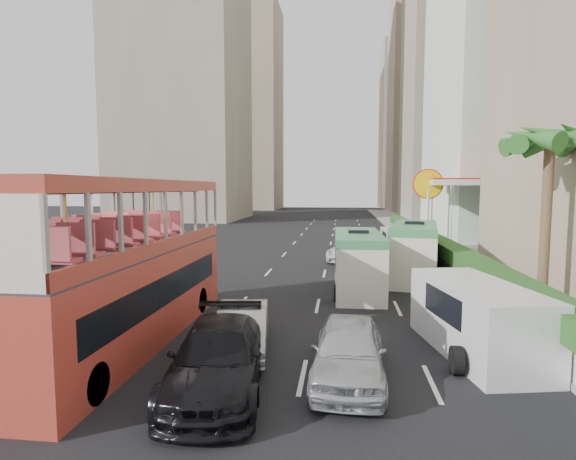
# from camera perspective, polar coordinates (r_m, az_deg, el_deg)

# --- Properties ---
(ground_plane) EXTENTS (200.00, 200.00, 0.00)m
(ground_plane) POSITION_cam_1_polar(r_m,az_deg,el_deg) (13.87, 4.31, -14.93)
(ground_plane) COLOR black
(ground_plane) RESTS_ON ground
(double_decker_bus) EXTENTS (2.50, 11.00, 5.06)m
(double_decker_bus) POSITION_cam_1_polar(r_m,az_deg,el_deg) (14.74, -19.67, -3.84)
(double_decker_bus) COLOR #B4392B
(double_decker_bus) RESTS_ON ground
(car_silver_lane_a) EXTENTS (2.03, 4.29, 1.36)m
(car_silver_lane_a) POSITION_cam_1_polar(r_m,az_deg,el_deg) (13.84, -5.77, -14.98)
(car_silver_lane_a) COLOR silver
(car_silver_lane_a) RESTS_ON ground
(car_silver_lane_b) EXTENTS (1.93, 4.47, 1.50)m
(car_silver_lane_b) POSITION_cam_1_polar(r_m,az_deg,el_deg) (12.02, 7.66, -18.25)
(car_silver_lane_b) COLOR silver
(car_silver_lane_b) RESTS_ON ground
(car_black) EXTENTS (2.80, 5.52, 1.54)m
(car_black) POSITION_cam_1_polar(r_m,az_deg,el_deg) (11.56, -8.82, -19.25)
(car_black) COLOR black
(car_black) RESTS_ON ground
(van_asset) EXTENTS (3.10, 5.15, 1.34)m
(van_asset) POSITION_cam_1_polar(r_m,az_deg,el_deg) (30.11, 7.64, -3.88)
(van_asset) COLOR silver
(van_asset) RESTS_ON ground
(minibus_near) EXTENTS (2.20, 6.23, 2.74)m
(minibus_near) POSITION_cam_1_polar(r_m,az_deg,el_deg) (21.13, 8.86, -4.07)
(minibus_near) COLOR silver
(minibus_near) RESTS_ON ground
(minibus_far) EXTENTS (3.36, 6.88, 2.92)m
(minibus_far) POSITION_cam_1_polar(r_m,az_deg,el_deg) (24.60, 15.70, -2.66)
(minibus_far) COLOR silver
(minibus_far) RESTS_ON ground
(panel_van_near) EXTENTS (3.02, 5.46, 2.06)m
(panel_van_near) POSITION_cam_1_polar(r_m,az_deg,el_deg) (14.36, 22.79, -10.30)
(panel_van_near) COLOR silver
(panel_van_near) RESTS_ON ground
(panel_van_far) EXTENTS (2.01, 4.66, 1.83)m
(panel_van_far) POSITION_cam_1_polar(r_m,az_deg,el_deg) (33.40, 13.66, -1.49)
(panel_van_far) COLOR silver
(panel_van_far) RESTS_ON ground
(sidewalk) EXTENTS (6.00, 120.00, 0.18)m
(sidewalk) POSITION_cam_1_polar(r_m,az_deg,el_deg) (39.21, 19.30, -1.86)
(sidewalk) COLOR #99968C
(sidewalk) RESTS_ON ground
(kerb_wall) EXTENTS (0.30, 44.00, 1.00)m
(kerb_wall) POSITION_cam_1_polar(r_m,az_deg,el_deg) (27.89, 18.53, -3.44)
(kerb_wall) COLOR silver
(kerb_wall) RESTS_ON sidewalk
(hedge) EXTENTS (1.10, 44.00, 0.70)m
(hedge) POSITION_cam_1_polar(r_m,az_deg,el_deg) (27.77, 18.58, -1.70)
(hedge) COLOR #2D6626
(hedge) RESTS_ON kerb_wall
(palm_tree) EXTENTS (0.36, 0.36, 6.40)m
(palm_tree) POSITION_cam_1_polar(r_m,az_deg,el_deg) (18.53, 29.88, 0.23)
(palm_tree) COLOR brown
(palm_tree) RESTS_ON sidewalk
(shell_station) EXTENTS (6.50, 8.00, 5.50)m
(shell_station) POSITION_cam_1_polar(r_m,az_deg,el_deg) (37.27, 21.58, 1.81)
(shell_station) COLOR silver
(shell_station) RESTS_ON ground
(tower_mid) EXTENTS (16.00, 16.00, 50.00)m
(tower_mid) POSITION_cam_1_polar(r_m,az_deg,el_deg) (75.85, 21.33, 20.43)
(tower_mid) COLOR gray
(tower_mid) RESTS_ON ground
(tower_far_a) EXTENTS (14.00, 14.00, 44.00)m
(tower_far_a) POSITION_cam_1_polar(r_m,az_deg,el_deg) (97.93, 17.08, 15.22)
(tower_far_a) COLOR tan
(tower_far_a) RESTS_ON ground
(tower_far_b) EXTENTS (14.00, 14.00, 40.00)m
(tower_far_b) POSITION_cam_1_polar(r_m,az_deg,el_deg) (119.12, 15.15, 12.48)
(tower_far_b) COLOR gray
(tower_far_b) RESTS_ON ground
(tower_left_a) EXTENTS (18.00, 18.00, 52.00)m
(tower_left_a) POSITION_cam_1_polar(r_m,az_deg,el_deg) (75.34, -13.37, 21.54)
(tower_left_a) COLOR gray
(tower_left_a) RESTS_ON ground
(tower_left_b) EXTENTS (16.00, 16.00, 46.00)m
(tower_left_b) POSITION_cam_1_polar(r_m,az_deg,el_deg) (107.00, -5.56, 15.10)
(tower_left_b) COLOR tan
(tower_left_b) RESTS_ON ground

